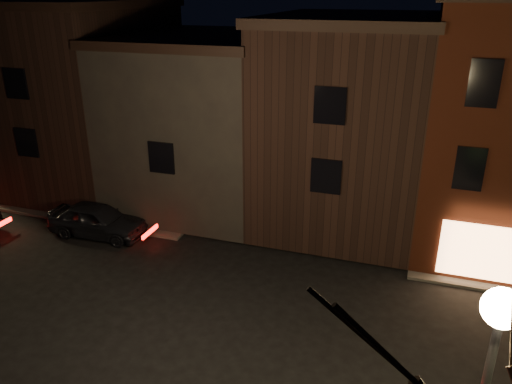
% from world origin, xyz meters
% --- Properties ---
extents(ground, '(120.00, 120.00, 0.00)m').
position_xyz_m(ground, '(0.00, 0.00, 0.00)').
color(ground, black).
rests_on(ground, ground).
extents(sidewalk_far_left, '(30.00, 30.00, 0.12)m').
position_xyz_m(sidewalk_far_left, '(-20.00, 20.00, 0.06)').
color(sidewalk_far_left, '#2D2B28').
rests_on(sidewalk_far_left, ground).
extents(corner_building, '(6.50, 8.50, 10.50)m').
position_xyz_m(corner_building, '(8.00, 9.47, 5.40)').
color(corner_building, '#3D150A').
rests_on(corner_building, ground).
extents(row_building_a, '(7.30, 10.30, 9.40)m').
position_xyz_m(row_building_a, '(1.50, 10.50, 4.83)').
color(row_building_a, black).
rests_on(row_building_a, ground).
extents(row_building_b, '(7.80, 10.30, 8.40)m').
position_xyz_m(row_building_b, '(-5.75, 10.50, 4.33)').
color(row_building_b, black).
rests_on(row_building_b, ground).
extents(row_building_c, '(7.30, 10.30, 9.90)m').
position_xyz_m(row_building_c, '(-13.00, 10.50, 5.08)').
color(row_building_c, black).
rests_on(row_building_c, ground).
extents(street_lamp_near, '(0.60, 0.60, 6.48)m').
position_xyz_m(street_lamp_near, '(6.20, -6.00, 5.18)').
color(street_lamp_near, black).
rests_on(street_lamp_near, sidewalk_near_right).
extents(parked_car_a, '(4.59, 1.97, 1.54)m').
position_xyz_m(parked_car_a, '(-8.68, 4.37, 0.77)').
color(parked_car_a, black).
rests_on(parked_car_a, ground).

